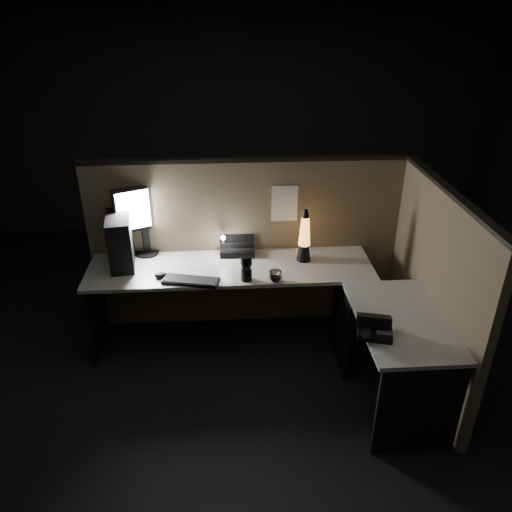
{
  "coord_description": "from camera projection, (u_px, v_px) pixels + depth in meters",
  "views": [
    {
      "loc": [
        -0.18,
        -2.93,
        2.69
      ],
      "look_at": [
        0.04,
        0.35,
        0.95
      ],
      "focal_mm": 35.0,
      "sensor_mm": 36.0,
      "label": 1
    }
  ],
  "objects": [
    {
      "name": "keyboard",
      "position": [
        191.0,
        281.0,
        3.81
      ],
      "size": [
        0.45,
        0.24,
        0.02
      ],
      "primitive_type": "cube",
      "rotation": [
        0.0,
        0.0,
        -0.24
      ],
      "color": "black",
      "rests_on": "desk"
    },
    {
      "name": "monitor",
      "position": [
        143.0,
        214.0,
        4.08
      ],
      "size": [
        0.44,
        0.23,
        0.6
      ],
      "rotation": [
        0.0,
        0.0,
        0.43
      ],
      "color": "black",
      "rests_on": "desk"
    },
    {
      "name": "room_shell",
      "position": [
        253.0,
        187.0,
        3.1
      ],
      "size": [
        6.0,
        6.0,
        6.0
      ],
      "color": "silver",
      "rests_on": "ground"
    },
    {
      "name": "pinned_paper",
      "position": [
        285.0,
        204.0,
        4.13
      ],
      "size": [
        0.22,
        0.0,
        0.31
      ],
      "primitive_type": "cube",
      "color": "white",
      "rests_on": "partition_back"
    },
    {
      "name": "organizer",
      "position": [
        237.0,
        246.0,
        4.25
      ],
      "size": [
        0.29,
        0.26,
        0.22
      ],
      "rotation": [
        0.0,
        0.0,
        -0.03
      ],
      "color": "black",
      "rests_on": "desk"
    },
    {
      "name": "floor",
      "position": [
        254.0,
        386.0,
        3.85
      ],
      "size": [
        6.0,
        6.0,
        0.0
      ],
      "primitive_type": "plane",
      "color": "black",
      "rests_on": "ground"
    },
    {
      "name": "desk_phone",
      "position": [
        374.0,
        327.0,
        3.22
      ],
      "size": [
        0.26,
        0.26,
        0.13
      ],
      "rotation": [
        0.0,
        0.0,
        -0.25
      ],
      "color": "black",
      "rests_on": "desk"
    },
    {
      "name": "travel_mug",
      "position": [
        246.0,
        268.0,
        3.8
      ],
      "size": [
        0.09,
        0.09,
        0.21
      ],
      "primitive_type": "cylinder",
      "color": "black",
      "rests_on": "desk"
    },
    {
      "name": "lava_lamp",
      "position": [
        304.0,
        240.0,
        4.05
      ],
      "size": [
        0.12,
        0.12,
        0.45
      ],
      "color": "black",
      "rests_on": "desk"
    },
    {
      "name": "desk",
      "position": [
        275.0,
        304.0,
        3.82
      ],
      "size": [
        2.6,
        1.6,
        0.73
      ],
      "color": "#ABA8A1",
      "rests_on": "ground"
    },
    {
      "name": "steel_mug",
      "position": [
        275.0,
        277.0,
        3.8
      ],
      "size": [
        0.13,
        0.13,
        0.09
      ],
      "primitive_type": "imported",
      "rotation": [
        0.0,
        0.0,
        -0.22
      ],
      "color": "silver",
      "rests_on": "desk"
    },
    {
      "name": "pc_tower",
      "position": [
        120.0,
        241.0,
        3.97
      ],
      "size": [
        0.24,
        0.42,
        0.42
      ],
      "primitive_type": "cube",
      "rotation": [
        0.0,
        0.0,
        0.14
      ],
      "color": "black",
      "rests_on": "desk"
    },
    {
      "name": "figurine",
      "position": [
        299.0,
        252.0,
        4.16
      ],
      "size": [
        0.05,
        0.05,
        0.05
      ],
      "primitive_type": "sphere",
      "color": "gold",
      "rests_on": "desk"
    },
    {
      "name": "mouse",
      "position": [
        161.0,
        275.0,
        3.87
      ],
      "size": [
        0.11,
        0.08,
        0.04
      ],
      "primitive_type": "ellipsoid",
      "rotation": [
        0.0,
        0.0,
        -0.09
      ],
      "color": "black",
      "rests_on": "desk"
    },
    {
      "name": "partition_right",
      "position": [
        433.0,
        291.0,
        3.67
      ],
      "size": [
        0.06,
        1.66,
        1.5
      ],
      "primitive_type": "cube",
      "color": "brown",
      "rests_on": "ground"
    },
    {
      "name": "partition_back",
      "position": [
        247.0,
        246.0,
        4.32
      ],
      "size": [
        2.66,
        0.06,
        1.5
      ],
      "primitive_type": "cube",
      "color": "brown",
      "rests_on": "ground"
    },
    {
      "name": "clip_lamp",
      "position": [
        223.0,
        241.0,
        4.17
      ],
      "size": [
        0.04,
        0.16,
        0.2
      ],
      "color": "silver",
      "rests_on": "desk"
    }
  ]
}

